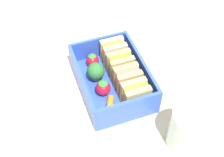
% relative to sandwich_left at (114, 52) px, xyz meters
% --- Properties ---
extents(ground_plane, '(1.20, 1.20, 0.02)m').
position_rel_sandwich_left_xyz_m(ground_plane, '(0.06, -0.02, -0.05)').
color(ground_plane, beige).
extents(bento_tray, '(0.18, 0.13, 0.01)m').
position_rel_sandwich_left_xyz_m(bento_tray, '(0.06, -0.02, -0.03)').
color(bento_tray, blue).
rests_on(bento_tray, ground_plane).
extents(bento_rim, '(0.18, 0.13, 0.05)m').
position_rel_sandwich_left_xyz_m(bento_rim, '(0.06, -0.02, -0.00)').
color(bento_rim, blue).
rests_on(bento_rim, bento_tray).
extents(sandwich_left, '(0.03, 0.05, 0.05)m').
position_rel_sandwich_left_xyz_m(sandwich_left, '(0.00, 0.00, 0.00)').
color(sandwich_left, '#D2BD85').
rests_on(sandwich_left, bento_tray).
extents(sandwich_center_left, '(0.03, 0.05, 0.05)m').
position_rel_sandwich_left_xyz_m(sandwich_center_left, '(0.04, 0.00, 0.00)').
color(sandwich_center_left, tan).
rests_on(sandwich_center_left, bento_tray).
extents(sandwich_center, '(0.03, 0.05, 0.05)m').
position_rel_sandwich_left_xyz_m(sandwich_center, '(0.08, 0.00, 0.00)').
color(sandwich_center, tan).
rests_on(sandwich_center, bento_tray).
extents(sandwich_center_right, '(0.03, 0.05, 0.05)m').
position_rel_sandwich_left_xyz_m(sandwich_center_right, '(0.12, 0.00, 0.00)').
color(sandwich_center_right, tan).
rests_on(sandwich_center_right, bento_tray).
extents(strawberry_far_left, '(0.03, 0.03, 0.03)m').
position_rel_sandwich_left_xyz_m(strawberry_far_left, '(-0.00, -0.05, -0.01)').
color(strawberry_far_left, red).
rests_on(strawberry_far_left, bento_tray).
extents(broccoli_floret, '(0.04, 0.04, 0.04)m').
position_rel_sandwich_left_xyz_m(broccoli_floret, '(0.04, -0.05, -0.00)').
color(broccoli_floret, '#80D15C').
rests_on(broccoli_floret, bento_tray).
extents(strawberry_left, '(0.03, 0.03, 0.04)m').
position_rel_sandwich_left_xyz_m(strawberry_left, '(0.08, -0.05, -0.01)').
color(strawberry_left, red).
rests_on(strawberry_left, bento_tray).
extents(carrot_stick_far_left, '(0.04, 0.03, 0.01)m').
position_rel_sandwich_left_xyz_m(carrot_stick_far_left, '(0.11, -0.05, -0.02)').
color(carrot_stick_far_left, orange).
rests_on(carrot_stick_far_left, bento_tray).
extents(chopstick_pair, '(0.03, 0.19, 0.01)m').
position_rel_sandwich_left_xyz_m(chopstick_pair, '(-0.08, -0.02, -0.03)').
color(chopstick_pair, tan).
rests_on(chopstick_pair, ground_plane).
extents(drinking_glass, '(0.07, 0.07, 0.08)m').
position_rel_sandwich_left_xyz_m(drinking_glass, '(0.22, 0.05, 0.01)').
color(drinking_glass, silver).
rests_on(drinking_glass, ground_plane).
extents(folded_napkin, '(0.15, 0.14, 0.00)m').
position_rel_sandwich_left_xyz_m(folded_napkin, '(0.07, -0.19, -0.04)').
color(folded_napkin, silver).
rests_on(folded_napkin, ground_plane).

